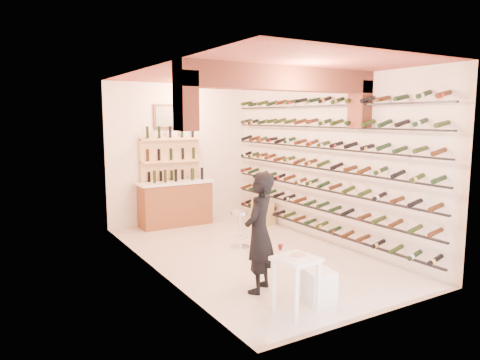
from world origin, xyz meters
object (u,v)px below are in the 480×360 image
at_px(chrome_barstool, 240,226).
at_px(crate_lower, 262,219).
at_px(person, 259,232).
at_px(back_counter, 176,202).
at_px(white_stool, 319,287).
at_px(wine_rack, 316,164).
at_px(tasting_table, 296,267).

relative_size(chrome_barstool, crate_lower, 1.42).
bearing_deg(crate_lower, person, -124.38).
xyz_separation_m(back_counter, chrome_barstool, (0.35, -2.27, -0.12)).
relative_size(white_stool, person, 0.26).
distance_m(back_counter, white_stool, 5.00).
height_order(person, chrome_barstool, person).
bearing_deg(wine_rack, back_counter, 124.66).
relative_size(tasting_table, crate_lower, 1.73).
relative_size(back_counter, tasting_table, 1.97).
bearing_deg(person, crate_lower, -162.36).
bearing_deg(person, wine_rack, 176.02).
bearing_deg(back_counter, crate_lower, -30.45).
relative_size(wine_rack, crate_lower, 11.47).
relative_size(wine_rack, chrome_barstool, 8.09).
relative_size(tasting_table, white_stool, 1.92).
height_order(wine_rack, back_counter, wine_rack).
height_order(wine_rack, person, wine_rack).
distance_m(back_counter, chrome_barstool, 2.30).
xyz_separation_m(chrome_barstool, crate_lower, (1.35, 1.27, -0.26)).
bearing_deg(tasting_table, crate_lower, 53.68).
bearing_deg(white_stool, tasting_table, -173.51).
bearing_deg(wine_rack, chrome_barstool, 165.78).
height_order(tasting_table, white_stool, tasting_table).
bearing_deg(tasting_table, wine_rack, 38.01).
height_order(white_stool, chrome_barstool, chrome_barstool).
bearing_deg(wine_rack, tasting_table, -134.17).
height_order(person, crate_lower, person).
distance_m(white_stool, person, 1.08).
bearing_deg(crate_lower, chrome_barstool, -136.74).
height_order(tasting_table, crate_lower, tasting_table).
xyz_separation_m(wine_rack, white_stool, (-1.90, -2.35, -1.32)).
bearing_deg(tasting_table, back_counter, 76.57).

